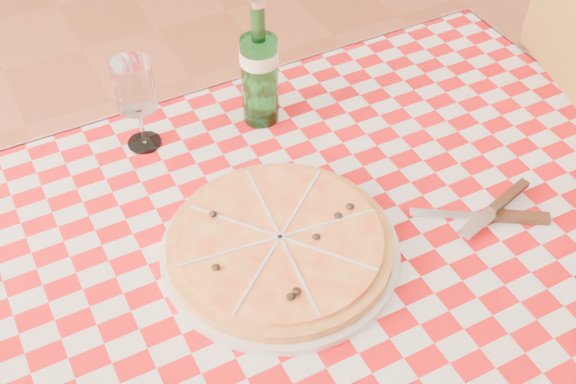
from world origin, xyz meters
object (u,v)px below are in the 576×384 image
dining_table (315,276)px  pizza_plate (280,243)px  water_bottle (259,62)px  wine_glass (138,105)px

dining_table → pizza_plate: (-0.07, -0.00, 0.12)m
water_bottle → wine_glass: size_ratio=1.43×
dining_table → pizza_plate: 0.14m
dining_table → pizza_plate: pizza_plate is taller
water_bottle → wine_glass: water_bottle is taller
dining_table → water_bottle: 0.39m
pizza_plate → wine_glass: size_ratio=2.12×
water_bottle → wine_glass: (-0.22, 0.03, -0.04)m
dining_table → water_bottle: (0.05, 0.32, 0.23)m
water_bottle → pizza_plate: bearing=-110.9°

